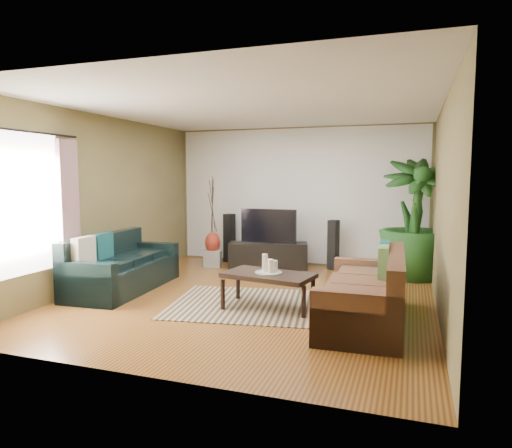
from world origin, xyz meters
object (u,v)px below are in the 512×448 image
at_px(coffee_table, 268,291).
at_px(television, 269,226).
at_px(tv_stand, 268,255).
at_px(sofa_left, 124,262).
at_px(speaker_right, 333,245).
at_px(sofa_right, 363,287).
at_px(pedestal, 213,258).
at_px(speaker_left, 229,238).
at_px(potted_plant, 414,219).
at_px(vase, 213,243).
at_px(side_table, 158,259).

relative_size(coffee_table, television, 1.07).
relative_size(tv_stand, television, 1.36).
bearing_deg(sofa_left, coffee_table, -99.61).
bearing_deg(sofa_left, speaker_right, -50.96).
relative_size(sofa_left, sofa_right, 1.02).
distance_m(sofa_left, coffee_table, 2.43).
bearing_deg(pedestal, speaker_right, 12.98).
height_order(speaker_left, potted_plant, potted_plant).
bearing_deg(vase, tv_stand, 10.65).
bearing_deg(sofa_right, pedestal, -130.70).
distance_m(pedestal, vase, 0.31).
xyz_separation_m(tv_stand, pedestal, (-1.06, -0.20, -0.09)).
xyz_separation_m(sofa_left, speaker_right, (2.80, 2.59, 0.04)).
xyz_separation_m(coffee_table, vase, (-1.86, 2.32, 0.23)).
height_order(pedestal, side_table, side_table).
height_order(speaker_right, vase, speaker_right).
bearing_deg(coffee_table, side_table, 158.90).
relative_size(tv_stand, pedestal, 4.61).
distance_m(tv_stand, speaker_left, 1.06).
bearing_deg(tv_stand, vase, 175.92).
distance_m(sofa_left, speaker_left, 2.75).
relative_size(coffee_table, speaker_right, 1.25).
height_order(speaker_right, side_table, speaker_right).
height_order(sofa_right, vase, sofa_right).
bearing_deg(speaker_left, coffee_table, -45.91).
relative_size(sofa_right, speaker_left, 2.08).
distance_m(sofa_left, potted_plant, 4.83).
relative_size(television, speaker_left, 1.10).
height_order(sofa_right, side_table, sofa_right).
distance_m(coffee_table, speaker_right, 2.87).
relative_size(television, vase, 2.64).
bearing_deg(television, speaker_left, 158.42).
distance_m(coffee_table, television, 2.72).
bearing_deg(speaker_left, tv_stand, -9.45).
bearing_deg(pedestal, potted_plant, 3.04).
relative_size(sofa_right, pedestal, 6.37).
relative_size(sofa_left, speaker_left, 2.11).
bearing_deg(pedestal, coffee_table, -51.39).
bearing_deg(coffee_table, speaker_left, 130.97).
relative_size(speaker_left, speaker_right, 1.06).
bearing_deg(coffee_table, sofa_left, -175.80).
distance_m(tv_stand, side_table, 2.05).
xyz_separation_m(potted_plant, pedestal, (-3.66, -0.19, -0.87)).
bearing_deg(coffee_table, sofa_right, 1.49).
distance_m(television, speaker_left, 1.08).
relative_size(sofa_left, side_table, 4.37).
bearing_deg(sofa_left, pedestal, -18.80).
xyz_separation_m(speaker_right, pedestal, (-2.24, -0.52, -0.30)).
bearing_deg(sofa_left, tv_stand, -39.18).
height_order(coffee_table, speaker_right, speaker_right).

